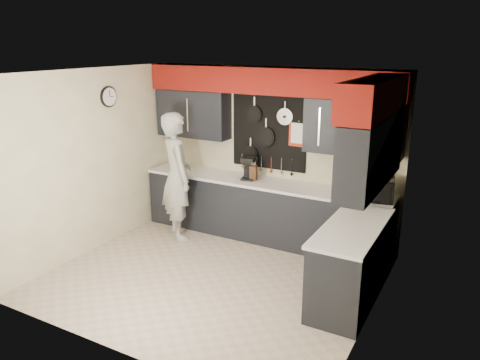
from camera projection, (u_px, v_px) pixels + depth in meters
The scene contains 10 objects.
ground at pixel (213, 277), 6.09m from camera, with size 4.00×4.00×0.00m, color tan.
back_wall_assembly at pixel (269, 108), 6.86m from camera, with size 4.00×0.36×2.60m.
right_wall_assembly at pixel (373, 141), 4.91m from camera, with size 0.36×3.50×2.60m.
left_wall_assembly at pixel (93, 159), 6.64m from camera, with size 0.05×3.50×2.60m.
base_cabinets at pixel (284, 222), 6.69m from camera, with size 3.95×2.20×0.92m.
microwave at pixel (372, 189), 6.19m from camera, with size 0.56×0.38×0.31m, color black.
knife_block at pixel (253, 173), 7.07m from camera, with size 0.10×0.10×0.23m, color #341C10.
utensil_crock at pixel (254, 174), 7.17m from camera, with size 0.11×0.11×0.14m, color white.
coffee_maker at pixel (249, 167), 7.11m from camera, with size 0.24×0.28×0.35m.
person at pixel (177, 176), 7.09m from camera, with size 0.71×0.47×1.96m, color #AAAAA8.
Camera 1 is at (2.94, -4.64, 2.96)m, focal length 35.00 mm.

